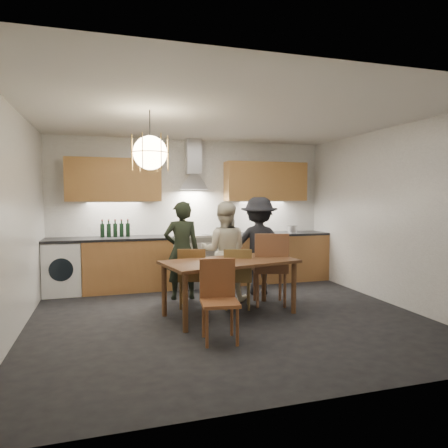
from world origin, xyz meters
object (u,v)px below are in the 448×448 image
object	(u,v)px
chair_back_left	(192,274)
mixing_bowl	(252,232)
chair_front	(219,294)
stock_pot	(292,229)
dining_table	(230,267)
wine_bottles	(115,228)
person_mid	(224,251)
person_right	(259,246)
person_left	(182,250)

from	to	relation	value
chair_back_left	mixing_bowl	world-z (taller)	mixing_bowl
chair_front	stock_pot	xyz separation A→B (m)	(2.20, 2.67, 0.45)
chair_front	mixing_bowl	xyz separation A→B (m)	(1.37, 2.62, 0.43)
dining_table	chair_back_left	size ratio (longest dim) A/B	2.20
dining_table	wine_bottles	distance (m)	2.43
chair_front	mixing_bowl	bearing A→B (deg)	69.54
person_mid	person_right	xyz separation A→B (m)	(0.66, 0.22, 0.04)
dining_table	chair_front	xyz separation A→B (m)	(-0.39, -0.84, -0.14)
chair_back_left	person_right	distance (m)	1.37
mixing_bowl	wine_bottles	size ratio (longest dim) A/B	0.57
chair_front	dining_table	bearing A→B (deg)	72.15
person_mid	chair_back_left	bearing A→B (deg)	49.28
wine_bottles	chair_back_left	bearing A→B (deg)	-55.67
dining_table	mixing_bowl	distance (m)	2.05
person_left	wine_bottles	xyz separation A→B (m)	(-0.96, 0.92, 0.29)
chair_back_left	person_right	size ratio (longest dim) A/B	0.54
person_mid	wine_bottles	distance (m)	1.97
chair_front	person_mid	xyz separation A→B (m)	(0.54, 1.61, 0.24)
chair_front	person_mid	bearing A→B (deg)	78.56
person_right	dining_table	bearing A→B (deg)	71.91
chair_back_left	stock_pot	distance (m)	2.67
mixing_bowl	stock_pot	xyz separation A→B (m)	(0.84, 0.05, 0.03)
chair_front	person_mid	world-z (taller)	person_mid
person_right	chair_front	bearing A→B (deg)	77.87
person_mid	mixing_bowl	world-z (taller)	person_mid
dining_table	mixing_bowl	world-z (taller)	mixing_bowl
dining_table	chair_front	bearing A→B (deg)	-126.82
mixing_bowl	stock_pot	distance (m)	0.84
chair_back_left	wine_bottles	size ratio (longest dim) A/B	1.76
chair_back_left	wine_bottles	distance (m)	1.86
chair_back_left	person_right	bearing A→B (deg)	-143.33
person_right	mixing_bowl	size ratio (longest dim) A/B	5.66
chair_back_left	person_left	size ratio (longest dim) A/B	0.57
person_right	person_left	bearing A→B (deg)	20.31
chair_back_left	dining_table	bearing A→B (deg)	145.83
person_mid	mixing_bowl	bearing A→B (deg)	-109.19
person_left	stock_pot	distance (m)	2.43
wine_bottles	chair_front	bearing A→B (deg)	-69.48
mixing_bowl	wine_bottles	xyz separation A→B (m)	(-2.40, 0.14, 0.11)
person_mid	stock_pot	distance (m)	1.98
dining_table	person_left	xyz separation A→B (m)	(-0.46, 1.01, 0.11)
person_left	stock_pot	world-z (taller)	person_left
wine_bottles	person_left	bearing A→B (deg)	-43.59
person_mid	mixing_bowl	xyz separation A→B (m)	(0.83, 1.01, 0.19)
stock_pot	wine_bottles	xyz separation A→B (m)	(-3.24, 0.09, 0.09)
wine_bottles	person_right	bearing A→B (deg)	-22.72
person_left	wine_bottles	world-z (taller)	person_left
dining_table	chair_back_left	xyz separation A→B (m)	(-0.42, 0.46, -0.16)
person_left	person_right	bearing A→B (deg)	-179.91
person_mid	chair_front	bearing A→B (deg)	91.64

